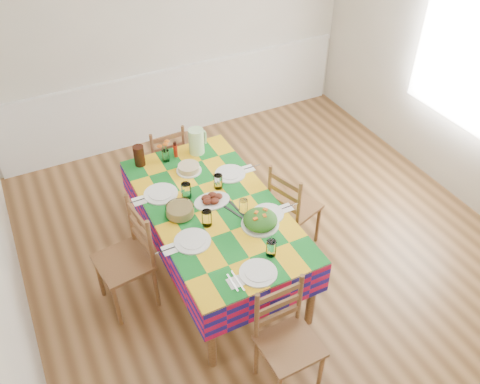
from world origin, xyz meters
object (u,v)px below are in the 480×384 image
object	(u,v)px
chair_left	(128,260)
meat_platter	(212,200)
green_pitcher	(196,141)
chair_right	(292,208)
tea_pitcher	(139,156)
chair_far	(166,161)
dining_table	(214,214)
chair_near	(287,341)

from	to	relation	value
chair_left	meat_platter	bearing A→B (deg)	87.00
green_pitcher	chair_right	xyz separation A→B (m)	(0.61, -0.83, -0.45)
tea_pitcher	chair_left	distance (m)	1.03
green_pitcher	tea_pitcher	bearing A→B (deg)	174.36
meat_platter	chair_right	distance (m)	0.86
meat_platter	chair_far	size ratio (longest dim) A/B	0.36
meat_platter	chair_right	xyz separation A→B (m)	(0.78, -0.08, -0.34)
tea_pitcher	chair_right	bearing A→B (deg)	-37.10
tea_pitcher	chair_left	world-z (taller)	chair_left
dining_table	chair_right	world-z (taller)	chair_right
chair_far	green_pitcher	bearing A→B (deg)	111.56
dining_table	chair_near	bearing A→B (deg)	-90.04
dining_table	green_pitcher	distance (m)	0.86
dining_table	green_pitcher	xyz separation A→B (m)	(0.19, 0.81, 0.21)
green_pitcher	chair_left	xyz separation A→B (m)	(-0.98, -0.81, -0.41)
dining_table	meat_platter	bearing A→B (deg)	78.30
green_pitcher	chair_right	size ratio (longest dim) A/B	0.28
green_pitcher	chair_far	world-z (taller)	green_pitcher
meat_platter	tea_pitcher	bearing A→B (deg)	115.41
meat_platter	chair_near	size ratio (longest dim) A/B	0.34
chair_far	chair_left	size ratio (longest dim) A/B	0.90
chair_left	chair_right	xyz separation A→B (m)	(1.59, -0.02, -0.04)
dining_table	chair_near	world-z (taller)	chair_near
dining_table	chair_right	distance (m)	0.83
tea_pitcher	chair_far	size ratio (longest dim) A/B	0.23
dining_table	green_pitcher	size ratio (longest dim) A/B	7.76
green_pitcher	dining_table	bearing A→B (deg)	-103.26
green_pitcher	chair_right	distance (m)	1.12
dining_table	chair_right	size ratio (longest dim) A/B	2.14
green_pitcher	meat_platter	bearing A→B (deg)	-103.40
green_pitcher	chair_near	bearing A→B (deg)	-95.32
meat_platter	chair_near	xyz separation A→B (m)	(-0.01, -1.32, -0.34)
dining_table	tea_pitcher	world-z (taller)	tea_pitcher
chair_right	meat_platter	bearing A→B (deg)	65.94
dining_table	chair_left	world-z (taller)	chair_left
meat_platter	chair_near	distance (m)	1.36
green_pitcher	chair_left	world-z (taller)	green_pitcher
tea_pitcher	chair_near	world-z (taller)	tea_pitcher
green_pitcher	chair_far	bearing A→B (deg)	113.19
dining_table	chair_near	size ratio (longest dim) A/B	2.11
chair_near	meat_platter	bearing A→B (deg)	88.32
chair_left	tea_pitcher	bearing A→B (deg)	146.51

